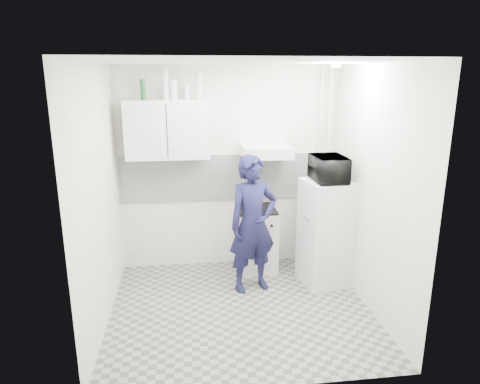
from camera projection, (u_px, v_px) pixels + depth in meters
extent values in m
plane|color=gray|center=(241.00, 309.00, 4.69)|extent=(2.80, 2.80, 0.00)
plane|color=white|center=(241.00, 62.00, 4.01)|extent=(2.80, 2.80, 0.00)
plane|color=silver|center=(228.00, 169.00, 5.55)|extent=(2.80, 0.00, 2.80)
plane|color=silver|center=(99.00, 200.00, 4.18)|extent=(0.00, 2.60, 2.60)
plane|color=silver|center=(372.00, 191.00, 4.52)|extent=(0.00, 2.60, 2.60)
imported|color=#131334|center=(253.00, 224.00, 4.95)|extent=(0.68, 0.55, 1.62)
cube|color=silver|center=(256.00, 240.00, 5.59)|extent=(0.50, 0.50, 0.80)
cube|color=white|center=(325.00, 233.00, 5.15)|extent=(0.61, 0.61, 1.29)
cube|color=black|center=(256.00, 209.00, 5.48)|extent=(0.48, 0.48, 0.03)
cylinder|color=silver|center=(252.00, 205.00, 5.43)|extent=(0.18, 0.18, 0.10)
imported|color=black|center=(329.00, 169.00, 4.95)|extent=(0.53, 0.36, 0.29)
cylinder|color=#144C1E|center=(143.00, 90.00, 4.99)|extent=(0.06, 0.06, 0.24)
cylinder|color=#B2B7BC|center=(165.00, 84.00, 5.01)|extent=(0.08, 0.08, 0.35)
cylinder|color=#B2B7BC|center=(174.00, 90.00, 5.04)|extent=(0.09, 0.09, 0.23)
cylinder|color=silver|center=(186.00, 93.00, 5.06)|extent=(0.08, 0.08, 0.15)
cylinder|color=#B2B7BC|center=(199.00, 86.00, 5.06)|extent=(0.08, 0.08, 0.31)
cube|color=white|center=(168.00, 129.00, 5.15)|extent=(1.00, 0.35, 0.70)
cube|color=silver|center=(266.00, 151.00, 5.29)|extent=(0.60, 0.50, 0.14)
cube|color=white|center=(229.00, 177.00, 5.56)|extent=(2.74, 0.03, 0.60)
cylinder|color=silver|center=(327.00, 168.00, 5.63)|extent=(0.05, 0.05, 2.60)
cylinder|color=silver|center=(318.00, 168.00, 5.62)|extent=(0.04, 0.04, 2.60)
cylinder|color=white|center=(336.00, 66.00, 4.33)|extent=(0.10, 0.10, 0.02)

